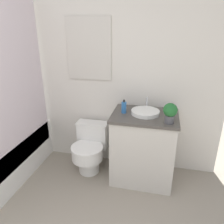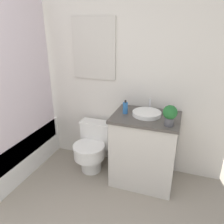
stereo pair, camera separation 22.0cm
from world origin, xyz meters
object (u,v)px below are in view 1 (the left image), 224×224
object	(u,v)px
toilet	(90,148)
soap_bottle	(124,107)
potted_plant	(170,112)
sink	(145,112)

from	to	relation	value
toilet	soap_bottle	distance (m)	0.71
soap_bottle	potted_plant	bearing A→B (deg)	-19.20
potted_plant	soap_bottle	bearing A→B (deg)	160.80
toilet	potted_plant	distance (m)	1.10
toilet	sink	size ratio (longest dim) A/B	1.72
toilet	soap_bottle	bearing A→B (deg)	-2.04
toilet	soap_bottle	xyz separation A→B (m)	(0.41, -0.01, 0.57)
soap_bottle	potted_plant	world-z (taller)	potted_plant
toilet	potted_plant	bearing A→B (deg)	-11.47
sink	soap_bottle	distance (m)	0.23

